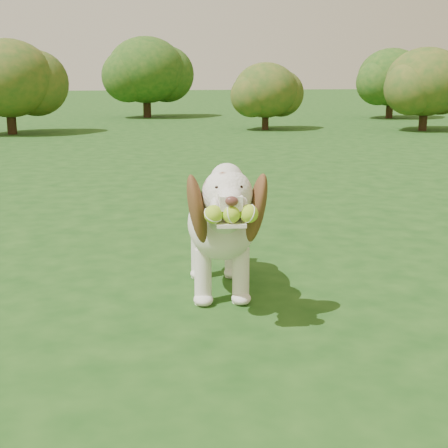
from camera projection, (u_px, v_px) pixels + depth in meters
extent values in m
plane|color=#163F12|center=(252.00, 262.00, 3.63)|extent=(80.00, 80.00, 0.00)
ellipsoid|color=white|center=(218.00, 223.00, 3.10)|extent=(0.37, 0.63, 0.31)
ellipsoid|color=white|center=(222.00, 227.00, 2.87)|extent=(0.34, 0.34, 0.31)
ellipsoid|color=white|center=(215.00, 216.00, 3.30)|extent=(0.31, 0.31, 0.28)
cylinder|color=white|center=(225.00, 216.00, 2.74)|extent=(0.19, 0.26, 0.24)
sphere|color=white|center=(227.00, 194.00, 2.60)|extent=(0.24, 0.24, 0.22)
sphere|color=white|center=(227.00, 180.00, 2.60)|extent=(0.16, 0.16, 0.14)
cube|color=white|center=(230.00, 201.00, 2.48)|extent=(0.10, 0.14, 0.06)
ellipsoid|color=#592D28|center=(232.00, 201.00, 2.41)|extent=(0.05, 0.04, 0.04)
cube|color=white|center=(230.00, 223.00, 2.49)|extent=(0.13, 0.15, 0.01)
ellipsoid|color=brown|center=(197.00, 209.00, 2.61)|extent=(0.14, 0.20, 0.33)
ellipsoid|color=brown|center=(256.00, 208.00, 2.63)|extent=(0.14, 0.22, 0.33)
cylinder|color=white|center=(213.00, 204.00, 3.42)|extent=(0.07, 0.16, 0.12)
cylinder|color=white|center=(203.00, 276.00, 2.94)|extent=(0.09, 0.09, 0.27)
cylinder|color=white|center=(241.00, 275.00, 2.96)|extent=(0.09, 0.09, 0.27)
cylinder|color=white|center=(199.00, 253.00, 3.32)|extent=(0.09, 0.09, 0.27)
cylinder|color=white|center=(232.00, 252.00, 3.34)|extent=(0.09, 0.09, 0.27)
sphere|color=#A4D52C|center=(213.00, 214.00, 2.44)|extent=(0.08, 0.08, 0.07)
sphere|color=#A4D52C|center=(231.00, 214.00, 2.45)|extent=(0.08, 0.08, 0.07)
sphere|color=#A4D52C|center=(249.00, 214.00, 2.45)|extent=(0.08, 0.08, 0.07)
cylinder|color=#382314|center=(423.00, 117.00, 12.00)|extent=(0.16, 0.16, 0.50)
ellipsoid|color=#1B4816|center=(426.00, 82.00, 11.84)|extent=(1.51, 1.51, 1.28)
cylinder|color=#382314|center=(147.00, 105.00, 15.64)|extent=(0.20, 0.20, 0.64)
ellipsoid|color=#1B4816|center=(146.00, 70.00, 15.45)|extent=(1.91, 1.91, 1.62)
cylinder|color=#382314|center=(11.00, 119.00, 11.27)|extent=(0.17, 0.17, 0.54)
ellipsoid|color=#1B4816|center=(8.00, 78.00, 11.10)|extent=(1.63, 1.63, 1.38)
cylinder|color=#382314|center=(265.00, 119.00, 12.22)|extent=(0.13, 0.13, 0.41)
ellipsoid|color=#1B4816|center=(266.00, 90.00, 12.09)|extent=(1.24, 1.24, 1.06)
cylinder|color=#382314|center=(390.00, 107.00, 15.35)|extent=(0.17, 0.17, 0.54)
ellipsoid|color=#1B4816|center=(391.00, 77.00, 15.18)|extent=(1.62, 1.62, 1.38)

